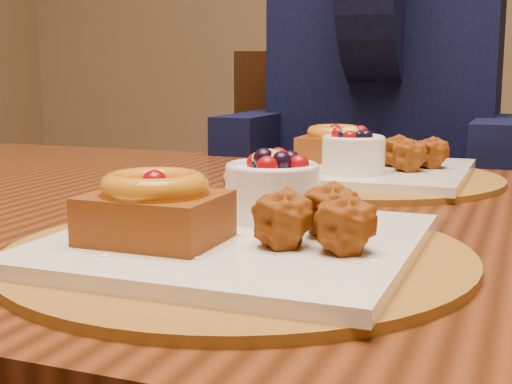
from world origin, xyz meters
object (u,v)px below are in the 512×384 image
(place_setting_near, at_px, (237,230))
(place_setting_far, at_px, (359,166))
(dining_table, at_px, (314,278))
(diner, at_px, (386,67))
(chair_far, at_px, (332,245))

(place_setting_near, height_order, place_setting_far, place_setting_near)
(place_setting_near, relative_size, place_setting_far, 1.00)
(dining_table, relative_size, diner, 1.87)
(dining_table, height_order, chair_far, chair_far)
(dining_table, xyz_separation_m, place_setting_far, (-0.00, 0.22, 0.10))
(chair_far, bearing_deg, place_setting_far, -87.33)
(chair_far, height_order, diner, diner)
(dining_table, distance_m, chair_far, 0.78)
(dining_table, relative_size, place_setting_far, 4.21)
(dining_table, distance_m, place_setting_near, 0.24)
(place_setting_near, xyz_separation_m, diner, (-0.06, 0.88, 0.13))
(diner, bearing_deg, place_setting_near, -88.92)
(dining_table, distance_m, diner, 0.71)
(place_setting_near, height_order, diner, diner)
(place_setting_near, distance_m, chair_far, 1.01)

